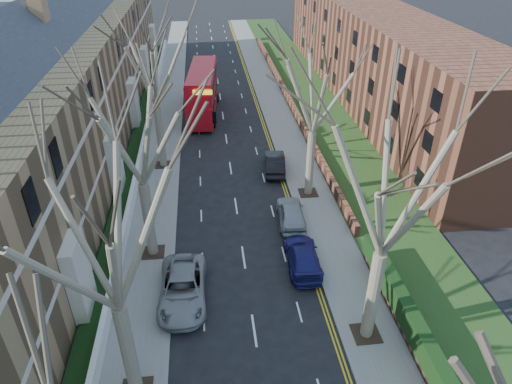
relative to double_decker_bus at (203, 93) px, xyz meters
name	(u,v)px	position (x,y,z in m)	size (l,w,h in m)	color
pavement_left	(167,117)	(-3.99, -0.80, -2.29)	(3.00, 102.00, 0.12)	slate
pavement_right	(278,113)	(8.01, -0.80, -2.29)	(3.00, 102.00, 0.12)	slate
terrace_left	(63,96)	(-11.63, -8.80, 3.18)	(9.70, 78.00, 13.60)	#98754D
flats_right	(373,54)	(19.47, 3.20, 2.63)	(13.97, 54.00, 10.00)	brown
front_wall_left	(143,146)	(-5.64, -8.80, -1.73)	(0.30, 78.00, 1.00)	white
grass_verge_right	(318,110)	(12.51, -0.80, -2.20)	(6.00, 102.00, 0.06)	#213E16
tree_left_mid	(100,221)	(-3.69, -33.80, 7.20)	(10.50, 10.50, 14.71)	#695E4B
tree_left_far	(134,119)	(-3.69, -23.80, 6.89)	(10.15, 10.15, 14.22)	#695E4B
tree_left_dist	(151,55)	(-3.69, -11.80, 7.21)	(10.50, 10.50, 14.71)	#695E4B
tree_right_mid	(395,174)	(7.71, -31.80, 7.20)	(10.50, 10.50, 14.71)	#695E4B
tree_right_far	(316,77)	(7.71, -17.80, 6.89)	(10.15, 10.15, 14.22)	#695E4B
double_decker_bus	(203,93)	(0.00, 0.00, 0.00)	(3.62, 11.63, 4.77)	#B20C18
car_left_far	(183,288)	(-1.69, -28.04, -1.57)	(2.59, 5.61, 1.56)	gray
car_right_near	(303,256)	(5.55, -26.00, -1.65)	(1.96, 4.82, 1.40)	navy
car_right_mid	(291,213)	(5.69, -21.38, -1.58)	(1.83, 4.54, 1.55)	#999EA2
car_right_far	(275,163)	(5.71, -13.73, -1.60)	(1.60, 4.59, 1.51)	black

